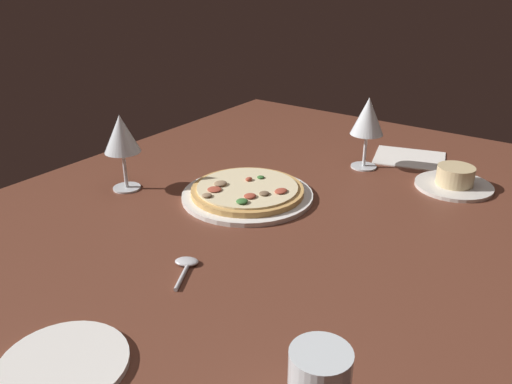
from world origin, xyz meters
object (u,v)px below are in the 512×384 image
object	(u,v)px
spoon	(187,266)
wine_glass_near	(368,118)
paper_menu	(409,158)
wine_glass_far	(121,136)
pizza_main	(247,192)
ramekin_on_saucer	(455,180)
side_plate	(64,364)

from	to	relation	value
spoon	wine_glass_near	bearing A→B (deg)	175.72
wine_glass_near	paper_menu	bearing A→B (deg)	150.35
paper_menu	wine_glass_far	bearing A→B (deg)	-54.71
pizza_main	paper_menu	xyz separation A→B (cm)	(-43.15, 19.85, -1.05)
ramekin_on_saucer	pizza_main	bearing A→B (deg)	-48.07
wine_glass_near	spoon	world-z (taller)	wine_glass_near
wine_glass_far	spoon	bearing A→B (deg)	63.07
spoon	side_plate	bearing A→B (deg)	6.20
wine_glass_far	spoon	size ratio (longest dim) A/B	1.81
side_plate	paper_menu	distance (cm)	98.08
wine_glass_far	spoon	xyz separation A→B (cm)	(16.80, 33.06, -11.86)
ramekin_on_saucer	wine_glass_far	world-z (taller)	wine_glass_far
pizza_main	side_plate	xyz separation A→B (cm)	(54.55, 11.22, -0.75)
side_plate	wine_glass_far	bearing A→B (deg)	-140.13
wine_glass_far	wine_glass_near	size ratio (longest dim) A/B	0.97
paper_menu	spoon	size ratio (longest dim) A/B	1.85
pizza_main	ramekin_on_saucer	distance (cm)	46.33
ramekin_on_saucer	wine_glass_far	bearing A→B (deg)	-54.29
pizza_main	paper_menu	bearing A→B (deg)	155.30
ramekin_on_saucer	side_plate	world-z (taller)	ramekin_on_saucer
side_plate	ramekin_on_saucer	bearing A→B (deg)	164.79
ramekin_on_saucer	side_plate	size ratio (longest dim) A/B	1.04
wine_glass_near	paper_menu	size ratio (longest dim) A/B	1.01
pizza_main	wine_glass_far	distance (cm)	29.45
pizza_main	spoon	distance (cm)	29.58
spoon	pizza_main	bearing A→B (deg)	-163.55
wine_glass_near	wine_glass_far	bearing A→B (deg)	-41.53
wine_glass_far	ramekin_on_saucer	bearing A→B (deg)	125.71
wine_glass_near	spoon	xyz separation A→B (cm)	(59.13, -4.43, -11.90)
pizza_main	wine_glass_far	world-z (taller)	wine_glass_far
wine_glass_near	pizza_main	bearing A→B (deg)	-22.59
pizza_main	wine_glass_near	world-z (taller)	wine_glass_near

